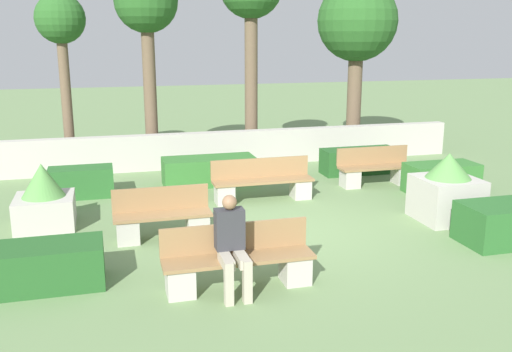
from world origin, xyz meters
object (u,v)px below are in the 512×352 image
bench_left_side (263,184)px  tree_leftmost (61,28)px  tree_center_left (146,9)px  person_seated_man (232,241)px  bench_right_side (376,171)px  bench_back (163,221)px  tree_rightmost (357,24)px  planter_corner_left (447,190)px  bench_front (238,264)px  planter_corner_right (44,200)px

bench_left_side → tree_leftmost: 6.51m
tree_leftmost → tree_center_left: size_ratio=0.87×
person_seated_man → bench_right_side: bearing=46.4°
bench_back → tree_rightmost: size_ratio=0.33×
bench_left_side → planter_corner_left: size_ratio=1.66×
bench_right_side → bench_back: bearing=-157.3°
bench_right_side → bench_back: size_ratio=1.08×
bench_front → planter_corner_left: size_ratio=1.63×
bench_front → planter_corner_right: size_ratio=1.78×
person_seated_man → bench_left_side: bearing=68.9°
bench_back → tree_center_left: tree_center_left is taller
tree_center_left → tree_rightmost: size_ratio=1.01×
bench_right_side → tree_center_left: (-4.67, 3.56, 3.62)m
bench_front → bench_right_side: 6.16m
bench_left_side → tree_center_left: 5.75m
bench_front → planter_corner_left: (4.34, 1.82, 0.23)m
bench_back → tree_leftmost: (-1.70, 5.91, 3.16)m
bench_back → bench_left_side: bearing=34.1°
bench_front → bench_left_side: (1.45, 3.93, 0.00)m
bench_left_side → person_seated_man: (-1.57, -4.08, 0.38)m
bench_left_side → tree_rightmost: 7.18m
bench_right_side → bench_back: (-5.03, -2.29, -0.01)m
bench_front → bench_back: bearing=109.7°
planter_corner_right → tree_rightmost: tree_rightmost is taller
planter_corner_right → tree_center_left: size_ratio=0.23×
planter_corner_right → tree_center_left: 6.26m
bench_back → person_seated_man: person_seated_man is taller
tree_leftmost → bench_right_side: bearing=-28.3°
tree_center_left → tree_rightmost: tree_center_left is taller
bench_left_side → planter_corner_left: (2.89, -2.12, 0.23)m
tree_rightmost → planter_corner_right: bearing=-147.1°
bench_left_side → bench_back: size_ratio=1.29×
person_seated_man → tree_center_left: (-0.29, 8.16, 3.22)m
bench_right_side → bench_back: same height
tree_leftmost → planter_corner_right: bearing=-92.9°
bench_front → person_seated_man: (-0.12, -0.14, 0.38)m
planter_corner_left → tree_center_left: (-4.75, 6.20, 3.38)m
bench_front → planter_corner_right: (-2.72, 3.33, 0.16)m
tree_center_left → tree_rightmost: (6.06, 0.74, -0.32)m
tree_rightmost → tree_leftmost: bearing=-175.2°
bench_right_side → tree_rightmost: (1.39, 4.29, 3.30)m
bench_right_side → planter_corner_left: bearing=-89.9°
bench_left_side → person_seated_man: size_ratio=1.59×
tree_leftmost → tree_center_left: bearing=-1.6°
bench_right_side → tree_center_left: size_ratio=0.35×
tree_leftmost → tree_rightmost: tree_rightmost is taller
planter_corner_right → tree_leftmost: size_ratio=0.27×
bench_back → tree_center_left: (0.37, 5.85, 3.63)m
bench_front → person_seated_man: bearing=-129.6°
tree_center_left → bench_back: bearing=-93.6°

